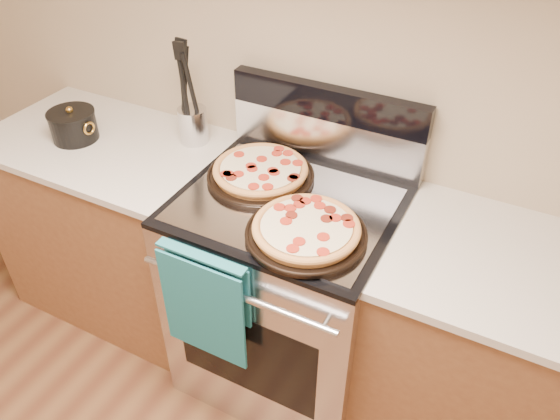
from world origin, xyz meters
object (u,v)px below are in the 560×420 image
at_px(pepperoni_pizza_back, 261,172).
at_px(pepperoni_pizza_front, 306,230).
at_px(saucepan, 74,126).
at_px(utensil_crock, 193,125).
at_px(range_body, 288,294).

distance_m(pepperoni_pizza_back, pepperoni_pizza_front, 0.37).
distance_m(pepperoni_pizza_front, saucepan, 1.13).
height_order(pepperoni_pizza_back, utensil_crock, utensil_crock).
height_order(utensil_crock, saucepan, utensil_crock).
xyz_separation_m(range_body, utensil_crock, (-0.54, 0.20, 0.53)).
bearing_deg(utensil_crock, saucepan, -154.80).
height_order(pepperoni_pizza_back, pepperoni_pizza_front, same).
bearing_deg(pepperoni_pizza_front, utensil_crock, 152.10).
bearing_deg(pepperoni_pizza_back, utensil_crock, 161.00).
height_order(pepperoni_pizza_front, utensil_crock, utensil_crock).
xyz_separation_m(pepperoni_pizza_back, pepperoni_pizza_front, (0.29, -0.23, -0.00)).
distance_m(pepperoni_pizza_back, utensil_crock, 0.41).
distance_m(range_body, saucepan, 1.11).
bearing_deg(utensil_crock, pepperoni_pizza_front, -27.90).
relative_size(pepperoni_pizza_back, pepperoni_pizza_front, 1.01).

